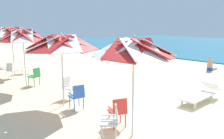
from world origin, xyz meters
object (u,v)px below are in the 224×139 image
(plastic_chair_3, at_px, (69,86))
(plastic_chair_5, at_px, (23,65))
(plastic_chair_4, at_px, (35,75))
(sun_lounger_1, at_px, (200,94))
(plastic_chair_0, at_px, (118,110))
(beachgoer_seated, at_px, (211,66))
(beach_umbrella_1, at_px, (61,43))
(plastic_chair_7, at_px, (12,70))
(plastic_chair_1, at_px, (111,120))
(beach_umbrella_2, at_px, (23,36))
(beach_umbrella_3, at_px, (11,32))
(plastic_chair_2, at_px, (77,95))
(beach_umbrella_0, at_px, (134,49))

(plastic_chair_3, xyz_separation_m, plastic_chair_5, (-5.97, 0.47, 0.00))
(plastic_chair_4, relative_size, sun_lounger_1, 0.40)
(plastic_chair_0, bearing_deg, beachgoer_seated, 102.02)
(beach_umbrella_1, height_order, plastic_chair_7, beach_umbrella_1)
(plastic_chair_1, xyz_separation_m, beach_umbrella_2, (-6.23, 0.24, 1.89))
(plastic_chair_0, xyz_separation_m, plastic_chair_3, (-3.19, 0.32, 0.00))
(plastic_chair_1, relative_size, beach_umbrella_3, 0.31)
(plastic_chair_1, distance_m, plastic_chair_7, 8.67)
(plastic_chair_2, bearing_deg, plastic_chair_3, 162.13)
(beach_umbrella_3, distance_m, beachgoer_seated, 12.29)
(beach_umbrella_1, distance_m, plastic_chair_4, 3.83)
(plastic_chair_0, height_order, plastic_chair_2, same)
(plastic_chair_1, relative_size, plastic_chair_2, 1.00)
(beach_umbrella_0, distance_m, sun_lounger_1, 4.42)
(beach_umbrella_3, distance_m, plastic_chair_5, 2.05)
(beach_umbrella_3, relative_size, plastic_chair_7, 3.27)
(beach_umbrella_1, bearing_deg, beach_umbrella_0, 2.79)
(plastic_chair_5, bearing_deg, beach_umbrella_2, -18.92)
(beach_umbrella_1, bearing_deg, plastic_chair_2, 16.55)
(plastic_chair_2, distance_m, beach_umbrella_2, 4.31)
(plastic_chair_1, relative_size, plastic_chair_3, 1.00)
(plastic_chair_3, height_order, beachgoer_seated, beachgoer_seated)
(plastic_chair_3, bearing_deg, beach_umbrella_2, -165.79)
(plastic_chair_0, distance_m, beachgoer_seated, 10.40)
(plastic_chair_5, xyz_separation_m, plastic_chair_7, (0.90, -0.97, 0.00))
(beach_umbrella_3, relative_size, sun_lounger_1, 1.32)
(plastic_chair_2, distance_m, plastic_chair_4, 4.02)
(beach_umbrella_0, distance_m, plastic_chair_7, 9.09)
(plastic_chair_2, bearing_deg, plastic_chair_7, -178.96)
(sun_lounger_1, bearing_deg, beach_umbrella_3, -158.94)
(plastic_chair_3, bearing_deg, plastic_chair_7, -174.31)
(beach_umbrella_2, height_order, plastic_chair_4, beach_umbrella_2)
(beach_umbrella_1, xyz_separation_m, plastic_chair_4, (-3.39, 0.40, -1.74))
(plastic_chair_3, relative_size, beach_umbrella_2, 0.31)
(plastic_chair_1, distance_m, plastic_chair_5, 9.65)
(plastic_chair_1, distance_m, plastic_chair_4, 6.42)
(plastic_chair_3, relative_size, sun_lounger_1, 0.40)
(plastic_chair_3, distance_m, beachgoer_seated, 9.90)
(plastic_chair_3, bearing_deg, sun_lounger_1, 44.22)
(plastic_chair_1, relative_size, plastic_chair_4, 1.00)
(beach_umbrella_2, xyz_separation_m, plastic_chair_4, (-0.14, 0.49, -1.89))
(beach_umbrella_0, relative_size, beach_umbrella_1, 1.00)
(beach_umbrella_2, distance_m, sun_lounger_1, 7.83)
(plastic_chair_7, bearing_deg, plastic_chair_1, -2.68)
(beach_umbrella_0, xyz_separation_m, plastic_chair_3, (-3.84, 0.42, -1.77))
(beach_umbrella_1, xyz_separation_m, plastic_chair_2, (0.62, 0.18, -1.74))
(plastic_chair_0, xyz_separation_m, beach_umbrella_2, (-5.84, -0.35, 1.89))
(plastic_chair_1, bearing_deg, plastic_chair_2, 167.59)
(plastic_chair_0, bearing_deg, plastic_chair_2, -177.95)
(plastic_chair_3, bearing_deg, plastic_chair_4, -176.31)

